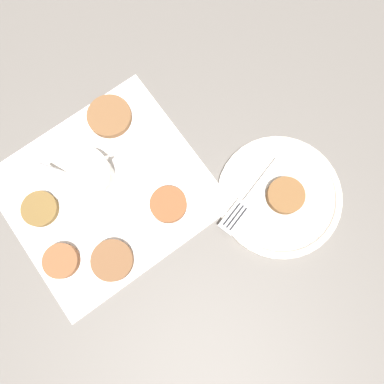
# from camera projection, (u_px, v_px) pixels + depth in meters

# --- Properties ---
(ground_plane) EXTENTS (4.00, 4.00, 0.00)m
(ground_plane) POSITION_uv_depth(u_px,v_px,m) (98.00, 203.00, 0.68)
(ground_plane) COLOR #605B56
(napkin) EXTENTS (0.35, 0.32, 0.00)m
(napkin) POSITION_uv_depth(u_px,v_px,m) (106.00, 191.00, 0.68)
(napkin) COLOR white
(napkin) RESTS_ON ground_plane
(sauce_bowl) EXTENTS (0.12, 0.11, 0.11)m
(sauce_bowl) POSITION_uv_depth(u_px,v_px,m) (84.00, 178.00, 0.66)
(sauce_bowl) COLOR silver
(sauce_bowl) RESTS_ON napkin
(fritter_0) EXTENTS (0.07, 0.07, 0.02)m
(fritter_0) POSITION_uv_depth(u_px,v_px,m) (112.00, 260.00, 0.65)
(fritter_0) COLOR brown
(fritter_0) RESTS_ON napkin
(fritter_1) EXTENTS (0.06, 0.06, 0.02)m
(fritter_1) POSITION_uv_depth(u_px,v_px,m) (61.00, 261.00, 0.65)
(fritter_1) COLOR brown
(fritter_1) RESTS_ON napkin
(fritter_2) EXTENTS (0.06, 0.06, 0.01)m
(fritter_2) POSITION_uv_depth(u_px,v_px,m) (40.00, 209.00, 0.67)
(fritter_2) COLOR brown
(fritter_2) RESTS_ON napkin
(fritter_3) EXTENTS (0.07, 0.07, 0.02)m
(fritter_3) POSITION_uv_depth(u_px,v_px,m) (168.00, 205.00, 0.67)
(fritter_3) COLOR brown
(fritter_3) RESTS_ON napkin
(fritter_4) EXTENTS (0.08, 0.08, 0.01)m
(fritter_4) POSITION_uv_depth(u_px,v_px,m) (109.00, 116.00, 0.70)
(fritter_4) COLOR brown
(fritter_4) RESTS_ON napkin
(serving_plate) EXTENTS (0.22, 0.22, 0.02)m
(serving_plate) POSITION_uv_depth(u_px,v_px,m) (279.00, 196.00, 0.67)
(serving_plate) COLOR silver
(serving_plate) RESTS_ON ground_plane
(fritter_on_plate) EXTENTS (0.07, 0.07, 0.02)m
(fritter_on_plate) POSITION_uv_depth(u_px,v_px,m) (286.00, 196.00, 0.66)
(fritter_on_plate) COLOR brown
(fritter_on_plate) RESTS_ON serving_plate
(fork) EXTENTS (0.16, 0.06, 0.00)m
(fork) POSITION_uv_depth(u_px,v_px,m) (246.00, 202.00, 0.66)
(fork) COLOR silver
(fork) RESTS_ON serving_plate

